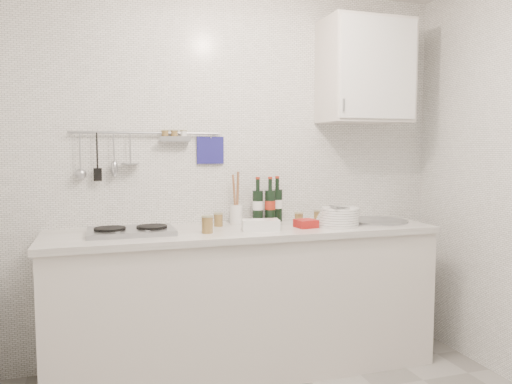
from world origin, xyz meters
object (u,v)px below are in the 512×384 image
wine_bottles (268,200)px  utensil_crock (236,212)px  plate_stack_hob (137,231)px  plate_stack_sink (338,217)px  wall_cabinet (366,72)px

wine_bottles → utensil_crock: bearing=-177.3°
plate_stack_hob → utensil_crock: 0.69m
plate_stack_hob → plate_stack_sink: (1.29, -0.08, 0.04)m
wall_cabinet → utensil_crock: size_ratio=2.00×
plate_stack_sink → wine_bottles: size_ratio=1.02×
wall_cabinet → plate_stack_hob: 1.87m
plate_stack_hob → wine_bottles: (0.89, 0.18, 0.14)m
plate_stack_hob → utensil_crock: bearing=14.6°
plate_stack_hob → plate_stack_sink: 1.29m
utensil_crock → plate_stack_sink: bearing=-21.6°
plate_stack_sink → wine_bottles: (-0.40, 0.26, 0.10)m
wine_bottles → utensil_crock: utensil_crock is taller
wine_bottles → utensil_crock: 0.24m
plate_stack_sink → utensil_crock: size_ratio=0.90×
wall_cabinet → plate_stack_sink: size_ratio=2.22×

